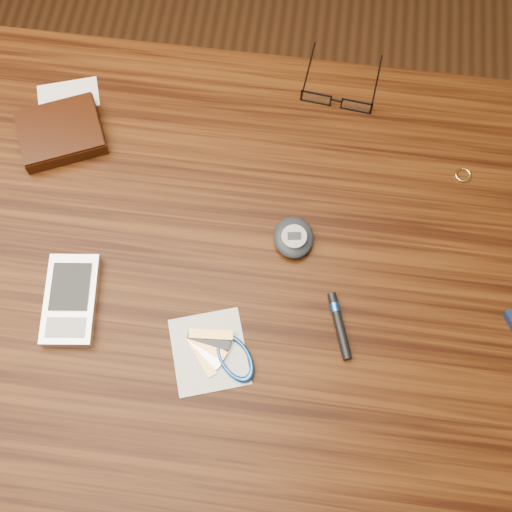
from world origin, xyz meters
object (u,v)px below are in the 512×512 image
(pda_phone, at_px, (71,300))
(pedometer, at_px, (294,237))
(notepad_keys, at_px, (222,354))
(eyeglasses, at_px, (337,99))
(wallet_and_card, at_px, (61,132))
(desk, at_px, (225,296))

(pda_phone, bearing_deg, pedometer, 24.06)
(notepad_keys, bearing_deg, eyeglasses, 74.25)
(wallet_and_card, xyz_separation_m, pda_phone, (0.07, -0.24, -0.00))
(pedometer, bearing_deg, desk, -147.64)
(desk, bearing_deg, pda_phone, -160.36)
(eyeglasses, distance_m, pda_phone, 0.46)
(wallet_and_card, bearing_deg, desk, -34.36)
(eyeglasses, xyz_separation_m, pedometer, (-0.04, -0.22, 0.00))
(pedometer, relative_size, notepad_keys, 0.52)
(eyeglasses, height_order, pedometer, pedometer)
(notepad_keys, bearing_deg, wallet_and_card, 133.79)
(eyeglasses, bearing_deg, wallet_and_card, -164.40)
(wallet_and_card, height_order, pda_phone, wallet_and_card)
(eyeglasses, bearing_deg, notepad_keys, -105.75)
(pedometer, bearing_deg, notepad_keys, -113.43)
(pedometer, bearing_deg, pda_phone, -155.94)
(desk, distance_m, eyeglasses, 0.32)
(desk, xyz_separation_m, wallet_and_card, (-0.25, 0.17, 0.11))
(pda_phone, xyz_separation_m, notepad_keys, (0.20, -0.04, -0.00))
(desk, bearing_deg, notepad_keys, -81.30)
(pda_phone, height_order, notepad_keys, pda_phone)
(wallet_and_card, bearing_deg, pedometer, -19.04)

